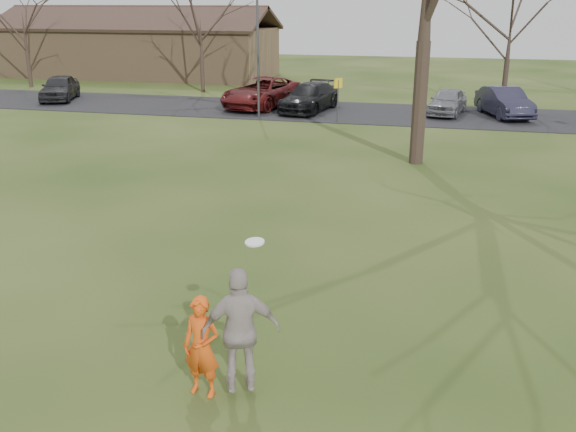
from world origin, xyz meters
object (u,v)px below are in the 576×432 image
object	(u,v)px
player_defender	(202,347)
car_2	(262,92)
car_5	(504,102)
catching_play	(241,331)
building	(139,50)
car_3	(310,97)
car_0	(60,88)
car_4	(448,101)
lamp_post	(258,34)

from	to	relation	value
player_defender	car_2	distance (m)	26.06
car_5	catching_play	xyz separation A→B (m)	(-5.48, -25.27, 0.33)
building	car_3	bearing A→B (deg)	-39.39
car_0	catching_play	xyz separation A→B (m)	(18.86, -24.85, 0.34)
player_defender	car_3	bearing A→B (deg)	105.39
building	car_0	bearing A→B (deg)	-83.89
player_defender	building	world-z (taller)	building
car_4	car_0	bearing A→B (deg)	-168.36
player_defender	catching_play	world-z (taller)	catching_play
car_0	car_3	world-z (taller)	car_0
car_0	catching_play	size ratio (longest dim) A/B	1.84
car_0	lamp_post	distance (m)	13.26
car_3	building	distance (m)	20.82
car_0	car_2	distance (m)	11.98
player_defender	building	bearing A→B (deg)	124.53
car_5	building	world-z (taller)	building
car_5	catching_play	size ratio (longest dim) A/B	1.91
player_defender	car_0	size ratio (longest dim) A/B	0.37
car_2	lamp_post	world-z (taller)	lamp_post
car_0	car_4	bearing A→B (deg)	-18.58
car_5	lamp_post	bearing A→B (deg)	176.19
building	car_4	bearing A→B (deg)	-28.66
catching_play	car_3	bearing A→B (deg)	99.64
car_3	catching_play	distance (m)	24.98
car_3	lamp_post	bearing A→B (deg)	-121.89
car_0	player_defender	bearing A→B (deg)	-73.34
player_defender	lamp_post	world-z (taller)	lamp_post
car_3	player_defender	bearing A→B (deg)	-71.73
building	player_defender	bearing A→B (deg)	-62.56
car_4	car_5	xyz separation A→B (m)	(2.72, 0.03, 0.06)
car_2	car_5	bearing A→B (deg)	13.88
car_2	building	world-z (taller)	building
car_2	catching_play	world-z (taller)	catching_play
car_5	player_defender	bearing A→B (deg)	-121.42
catching_play	car_4	bearing A→B (deg)	83.76
player_defender	car_3	xyz separation A→B (m)	(-3.60, 24.68, -0.03)
car_5	building	bearing A→B (deg)	136.05
player_defender	car_4	size ratio (longest dim) A/B	0.41
catching_play	car_2	bearing A→B (deg)	105.27
catching_play	car_5	bearing A→B (deg)	77.76
player_defender	car_3	distance (m)	24.95
car_3	car_5	bearing A→B (deg)	13.81
player_defender	car_2	xyz separation A→B (m)	(-6.30, 25.29, 0.04)
car_2	car_5	size ratio (longest dim) A/B	1.29
car_0	building	world-z (taller)	building
car_0	catching_play	distance (m)	31.20
car_0	lamp_post	bearing A→B (deg)	-30.98
car_3	building	xyz separation A→B (m)	(-16.07, 13.19, 1.19)
catching_play	building	world-z (taller)	building
car_3	car_4	size ratio (longest dim) A/B	1.28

